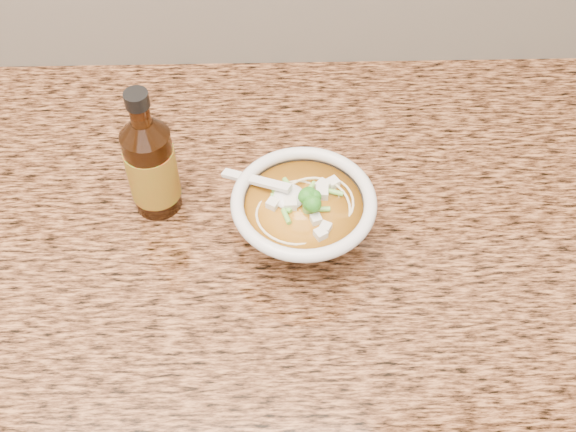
{
  "coord_description": "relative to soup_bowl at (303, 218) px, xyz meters",
  "views": [
    {
      "loc": [
        0.29,
        1.03,
        1.68
      ],
      "look_at": [
        0.3,
        1.61,
        0.95
      ],
      "focal_mm": 45.0,
      "sensor_mm": 36.0,
      "label": 1
    }
  ],
  "objects": [
    {
      "name": "counter_slab",
      "position": [
        -0.32,
        0.06,
        -0.06
      ],
      "size": [
        4.0,
        0.68,
        0.04
      ],
      "primitive_type": "cube",
      "color": "#A2653B",
      "rests_on": "cabinet"
    },
    {
      "name": "soup_bowl",
      "position": [
        0.0,
        0.0,
        0.0
      ],
      "size": [
        0.2,
        0.19,
        0.1
      ],
      "rotation": [
        0.0,
        0.0,
        0.28
      ],
      "color": "silver",
      "rests_on": "counter_slab"
    },
    {
      "name": "cabinet",
      "position": [
        -0.32,
        0.06,
        -0.51
      ],
      "size": [
        4.0,
        0.65,
        0.86
      ],
      "primitive_type": "cube",
      "color": "black",
      "rests_on": "ground"
    },
    {
      "name": "hot_sauce_bottle",
      "position": [
        -0.2,
        0.07,
        0.03
      ],
      "size": [
        0.07,
        0.07,
        0.2
      ],
      "rotation": [
        0.0,
        0.0,
        0.06
      ],
      "color": "#361807",
      "rests_on": "counter_slab"
    }
  ]
}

